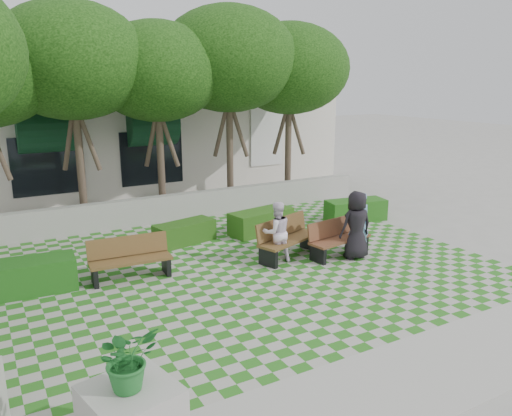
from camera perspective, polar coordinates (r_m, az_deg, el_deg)
ground at (r=12.23m, az=1.45°, el=-8.18°), size 90.00×90.00×0.00m
lawn at (r=13.04m, az=-0.83°, el=-6.69°), size 12.00×12.00×0.00m
sidewalk_south at (r=8.99m, az=17.89°, el=-17.82°), size 16.00×2.00×0.01m
retaining_wall at (r=17.43m, az=-9.10°, el=0.11°), size 15.00×0.36×0.90m
bench_east at (r=13.90m, az=9.36°, el=-3.46°), size 1.97×0.91×1.00m
bench_mid at (r=13.61m, az=3.61°, el=-3.52°), size 2.16×1.32×1.08m
bench_west at (r=12.52m, az=-14.19°, el=-5.68°), size 1.98×0.78×1.02m
hedge_east at (r=17.50m, az=11.32°, el=-0.24°), size 2.17×1.18×0.72m
hedge_midright at (r=15.76m, az=0.60°, el=-1.56°), size 2.20×1.18×0.73m
hedge_midleft at (r=14.93m, az=-8.15°, el=-2.81°), size 1.94×1.12×0.64m
hedge_west at (r=12.53m, az=-24.84°, el=-7.16°), size 2.22×1.01×0.76m
planter_front at (r=6.84m, az=-14.07°, el=-21.31°), size 1.24×1.24×1.85m
person_blue at (r=14.01m, az=11.65°, el=-1.71°), size 0.72×0.55×1.76m
person_dark at (r=13.64m, az=11.39°, el=-1.93°), size 0.96×0.68×1.86m
person_white at (r=13.14m, az=2.37°, el=-2.77°), size 0.88×0.74×1.64m
tree_row at (r=16.13m, az=-15.89°, el=15.58°), size 17.70×13.40×7.41m
building at (r=24.79m, az=-13.80°, el=8.94°), size 18.00×8.92×5.15m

